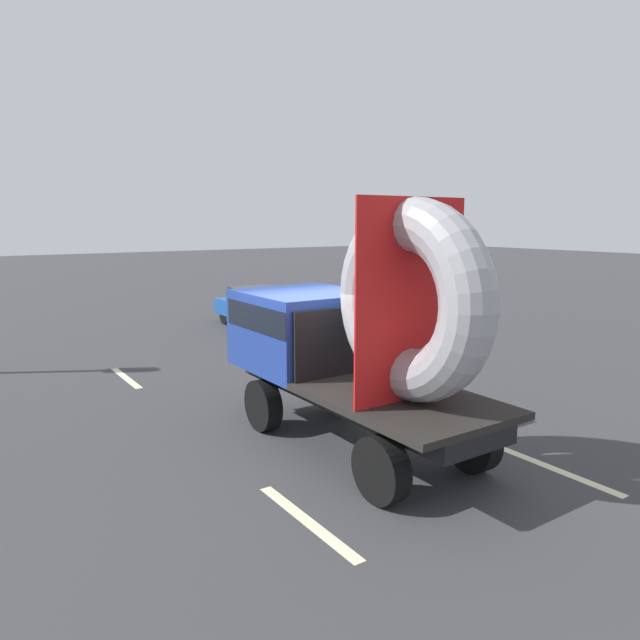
# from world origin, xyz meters

# --- Properties ---
(ground_plane) EXTENTS (120.00, 120.00, 0.00)m
(ground_plane) POSITION_xyz_m (0.00, 0.00, 0.00)
(ground_plane) COLOR #38383A
(flatbed_truck) EXTENTS (2.02, 5.15, 3.88)m
(flatbed_truck) POSITION_xyz_m (0.04, -0.62, 1.82)
(flatbed_truck) COLOR black
(flatbed_truck) RESTS_ON ground_plane
(distant_sedan) EXTENTS (1.75, 4.09, 1.33)m
(distant_sedan) POSITION_xyz_m (3.82, 9.26, 0.72)
(distant_sedan) COLOR black
(distant_sedan) RESTS_ON ground_plane
(lane_dash_left_near) EXTENTS (0.16, 2.10, 0.01)m
(lane_dash_left_near) POSITION_xyz_m (-1.85, -2.37, 0.00)
(lane_dash_left_near) COLOR beige
(lane_dash_left_near) RESTS_ON ground_plane
(lane_dash_left_far) EXTENTS (0.16, 2.06, 0.01)m
(lane_dash_left_far) POSITION_xyz_m (-1.85, 5.37, 0.00)
(lane_dash_left_far) COLOR beige
(lane_dash_left_far) RESTS_ON ground_plane
(lane_dash_right_near) EXTENTS (0.16, 2.88, 0.01)m
(lane_dash_right_near) POSITION_xyz_m (1.93, -2.74, 0.00)
(lane_dash_right_near) COLOR beige
(lane_dash_right_near) RESTS_ON ground_plane
(lane_dash_right_far) EXTENTS (0.16, 2.19, 0.01)m
(lane_dash_right_far) POSITION_xyz_m (1.93, 5.03, 0.00)
(lane_dash_right_far) COLOR beige
(lane_dash_right_far) RESTS_ON ground_plane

